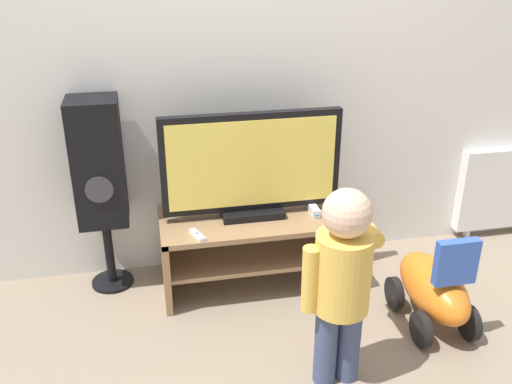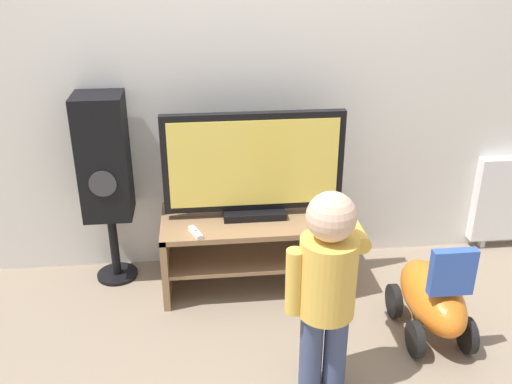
# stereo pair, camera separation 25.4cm
# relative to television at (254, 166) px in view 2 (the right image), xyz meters

# --- Properties ---
(ground_plane) EXTENTS (16.00, 16.00, 0.00)m
(ground_plane) POSITION_rel_television_xyz_m (0.00, -0.26, -0.72)
(ground_plane) COLOR gray
(wall_back) EXTENTS (10.00, 0.06, 2.60)m
(wall_back) POSITION_rel_television_xyz_m (0.00, 0.30, 0.58)
(wall_back) COLOR silver
(wall_back) RESTS_ON ground_plane
(tv_stand) EXTENTS (1.03, 0.48, 0.43)m
(tv_stand) POSITION_rel_television_xyz_m (0.00, -0.02, -0.43)
(tv_stand) COLOR #93704C
(tv_stand) RESTS_ON ground_plane
(television) EXTENTS (0.98, 0.20, 0.59)m
(television) POSITION_rel_television_xyz_m (0.00, 0.00, 0.00)
(television) COLOR black
(television) RESTS_ON tv_stand
(game_console) EXTENTS (0.04, 0.18, 0.05)m
(game_console) POSITION_rel_television_xyz_m (0.34, -0.03, -0.27)
(game_console) COLOR white
(game_console) RESTS_ON tv_stand
(remote_primary) EXTENTS (0.08, 0.13, 0.03)m
(remote_primary) POSITION_rel_television_xyz_m (-0.33, -0.20, -0.28)
(remote_primary) COLOR white
(remote_primary) RESTS_ON tv_stand
(child) EXTENTS (0.36, 0.52, 0.95)m
(child) POSITION_rel_television_xyz_m (0.22, -0.86, -0.16)
(child) COLOR #3F4C72
(child) RESTS_ON ground_plane
(speaker_tower) EXTENTS (0.26, 0.26, 1.11)m
(speaker_tower) POSITION_rel_television_xyz_m (-0.81, 0.13, 0.01)
(speaker_tower) COLOR black
(speaker_tower) RESTS_ON ground_plane
(ride_on_toy) EXTENTS (0.30, 0.57, 0.57)m
(ride_on_toy) POSITION_rel_television_xyz_m (0.84, -0.58, -0.50)
(ride_on_toy) COLOR orange
(ride_on_toy) RESTS_ON ground_plane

